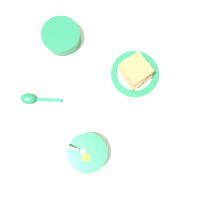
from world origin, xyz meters
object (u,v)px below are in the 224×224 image
toast_plate (135,74)px  congee_bowl (61,36)px  soup_spoon (32,99)px  egg_bowl (88,153)px  toast_sandwich (136,71)px

toast_plate → congee_bowl: congee_bowl is taller
soup_spoon → congee_bowl: (0.26, 0.00, 0.01)m
egg_bowl → toast_sandwich: 0.34m
toast_plate → congee_bowl: size_ratio=1.23×
congee_bowl → egg_bowl: bearing=-142.4°
egg_bowl → soup_spoon: (0.09, 0.27, -0.01)m
toast_plate → toast_sandwich: bearing=-160.6°
toast_plate → congee_bowl: bearing=86.2°
toast_sandwich → soup_spoon: bearing=127.8°
egg_bowl → congee_bowl: (0.36, 0.28, 0.00)m
toast_plate → soup_spoon: (-0.24, 0.31, 0.00)m
soup_spoon → congee_bowl: size_ratio=1.04×
toast_sandwich → soup_spoon: toast_sandwich is taller
toast_plate → soup_spoon: soup_spoon is taller
toast_sandwich → congee_bowl: 0.32m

